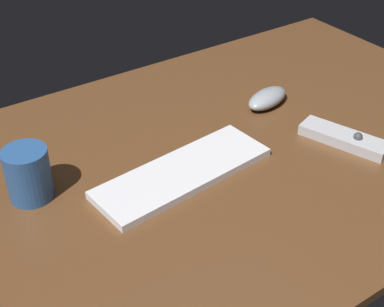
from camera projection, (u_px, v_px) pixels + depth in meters
The scene contains 5 objects.
desk at pixel (207, 161), 110.45cm from camera, with size 140.00×84.00×2.00cm, color brown.
keyboard at pixel (183, 173), 104.46cm from camera, with size 35.20×11.79×1.54cm, color white.
computer_mouse at pixel (267, 98), 125.60cm from camera, with size 11.81×5.77×3.68cm, color #999EA5.
media_remote at pixel (344, 138), 113.43cm from camera, with size 11.03×18.86×3.48cm.
coffee_mug at pixel (28, 174), 97.30cm from camera, with size 7.99×7.99×9.81cm, color #28518C.
Camera 1 is at (-53.04, -72.15, 65.74)cm, focal length 51.91 mm.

